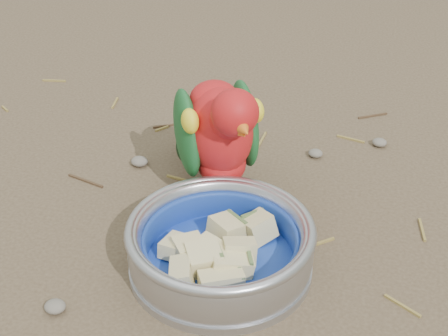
# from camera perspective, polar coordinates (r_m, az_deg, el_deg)

# --- Properties ---
(ground) EXTENTS (60.00, 60.00, 0.00)m
(ground) POSITION_cam_1_polar(r_m,az_deg,el_deg) (0.77, 0.32, -9.61)
(ground) COLOR brown
(food_bowl) EXTENTS (0.21, 0.21, 0.02)m
(food_bowl) POSITION_cam_1_polar(r_m,az_deg,el_deg) (0.78, -0.29, -7.97)
(food_bowl) COLOR #B2B2BA
(food_bowl) RESTS_ON ground
(bowl_wall) EXTENTS (0.21, 0.21, 0.04)m
(bowl_wall) POSITION_cam_1_polar(r_m,az_deg,el_deg) (0.76, -0.29, -6.26)
(bowl_wall) COLOR #B2B2BA
(bowl_wall) RESTS_ON food_bowl
(fruit_wedges) EXTENTS (0.12, 0.12, 0.03)m
(fruit_wedges) POSITION_cam_1_polar(r_m,az_deg,el_deg) (0.77, -0.29, -6.66)
(fruit_wedges) COLOR beige
(fruit_wedges) RESTS_ON food_bowl
(lory_parrot) EXTENTS (0.20, 0.24, 0.17)m
(lory_parrot) POSITION_cam_1_polar(r_m,az_deg,el_deg) (0.85, -0.35, 2.23)
(lory_parrot) COLOR red
(lory_parrot) RESTS_ON ground
(ground_debris) EXTENTS (0.90, 0.80, 0.01)m
(ground_debris) POSITION_cam_1_polar(r_m,az_deg,el_deg) (0.77, 2.19, -9.48)
(ground_debris) COLOR olive
(ground_debris) RESTS_ON ground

